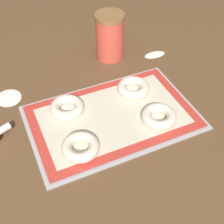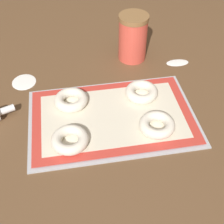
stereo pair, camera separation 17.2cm
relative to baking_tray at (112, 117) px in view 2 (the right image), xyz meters
name	(u,v)px [view 2 (the right image)]	position (x,y,z in m)	size (l,w,h in m)	color
ground_plane	(112,118)	(0.00, 0.00, 0.00)	(2.80, 2.80, 0.00)	brown
baking_tray	(112,117)	(0.00, 0.00, 0.00)	(0.52, 0.33, 0.01)	#B2B5BA
baking_mat	(112,116)	(0.00, 0.00, 0.01)	(0.49, 0.31, 0.00)	red
bagel_front_left	(70,140)	(-0.14, -0.09, 0.02)	(0.11, 0.11, 0.03)	silver
bagel_front_right	(157,125)	(0.12, -0.08, 0.02)	(0.11, 0.11, 0.03)	silver
bagel_back_left	(71,100)	(-0.12, 0.08, 0.02)	(0.11, 0.11, 0.03)	silver
bagel_back_right	(142,92)	(0.11, 0.08, 0.02)	(0.11, 0.11, 0.03)	silver
flour_canister	(133,37)	(0.13, 0.31, 0.08)	(0.11, 0.11, 0.18)	#DB4C3D
flour_patch_near	(24,82)	(-0.28, 0.23, 0.00)	(0.08, 0.09, 0.00)	white
flour_patch_far	(177,62)	(0.30, 0.25, 0.00)	(0.09, 0.04, 0.00)	white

